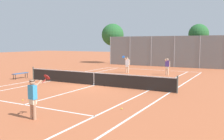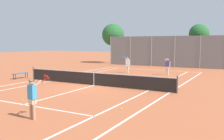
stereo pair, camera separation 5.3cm
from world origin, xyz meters
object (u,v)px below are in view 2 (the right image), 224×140
(player_near_side, at_px, (32,96))
(loose_tennis_ball_1, at_px, (29,87))
(courtside_bench, at_px, (21,74))
(tree_behind_right, at_px, (199,35))
(player_far_left, at_px, (127,64))
(tree_behind_left, at_px, (113,35))
(loose_tennis_ball_3, at_px, (168,83))
(tennis_net, at_px, (94,78))
(loose_tennis_ball_4, at_px, (23,100))
(player_far_right, at_px, (167,66))
(loose_tennis_ball_2, at_px, (121,109))

(player_near_side, distance_m, loose_tennis_ball_1, 7.51)
(courtside_bench, height_order, tree_behind_right, tree_behind_right)
(player_far_left, distance_m, tree_behind_left, 12.84)
(player_far_left, bearing_deg, loose_tennis_ball_3, -38.94)
(tennis_net, distance_m, loose_tennis_ball_1, 4.49)
(player_near_side, relative_size, loose_tennis_ball_3, 26.88)
(player_near_side, bearing_deg, tree_behind_left, 111.89)
(player_far_left, bearing_deg, loose_tennis_ball_4, -88.48)
(player_far_right, xyz_separation_m, courtside_bench, (-10.41, -8.16, -0.50))
(tennis_net, relative_size, courtside_bench, 8.00)
(tennis_net, relative_size, player_far_left, 6.76)
(courtside_bench, bearing_deg, loose_tennis_ball_2, -21.79)
(loose_tennis_ball_3, height_order, loose_tennis_ball_4, same)
(player_near_side, distance_m, loose_tennis_ball_3, 11.63)
(player_far_left, xyz_separation_m, loose_tennis_ball_4, (0.37, -13.76, -0.89))
(loose_tennis_ball_1, height_order, loose_tennis_ball_3, same)
(tree_behind_left, distance_m, tree_behind_right, 12.11)
(tennis_net, bearing_deg, tree_behind_left, 114.49)
(loose_tennis_ball_1, relative_size, loose_tennis_ball_2, 1.00)
(loose_tennis_ball_4, bearing_deg, tennis_net, 82.93)
(loose_tennis_ball_1, bearing_deg, courtside_bench, 144.78)
(tree_behind_right, bearing_deg, tennis_net, -100.62)
(player_near_side, relative_size, loose_tennis_ball_4, 26.88)
(player_near_side, xyz_separation_m, player_far_right, (0.80, 15.97, -0.02))
(tennis_net, xyz_separation_m, player_far_left, (-1.09, 7.93, 0.42))
(tennis_net, bearing_deg, player_far_left, 97.82)
(player_near_side, xyz_separation_m, courtside_bench, (-9.61, 7.82, -0.52))
(tennis_net, relative_size, player_near_side, 6.76)
(loose_tennis_ball_3, distance_m, tree_behind_right, 16.90)
(player_far_right, distance_m, loose_tennis_ball_3, 4.88)
(player_far_right, bearing_deg, player_near_side, -92.86)
(player_near_side, bearing_deg, loose_tennis_ball_3, 79.05)
(player_far_right, distance_m, tree_behind_left, 15.39)
(player_far_right, relative_size, tree_behind_left, 0.27)
(player_near_side, relative_size, tree_behind_left, 0.30)
(courtside_bench, bearing_deg, tennis_net, 0.50)
(tree_behind_left, bearing_deg, loose_tennis_ball_2, -60.75)
(player_far_right, height_order, loose_tennis_ball_4, player_far_right)
(loose_tennis_ball_3, bearing_deg, loose_tennis_ball_4, -118.76)
(loose_tennis_ball_4, xyz_separation_m, courtside_bench, (-6.69, 5.76, 0.38))
(tennis_net, xyz_separation_m, tree_behind_left, (-8.24, 18.10, 3.65))
(loose_tennis_ball_1, xyz_separation_m, loose_tennis_ball_4, (2.65, -2.91, 0.00))
(player_far_left, bearing_deg, player_near_side, -78.28)
(courtside_bench, relative_size, tree_behind_right, 0.27)
(tree_behind_right, bearing_deg, player_far_right, -93.58)
(player_far_left, bearing_deg, tennis_net, -82.18)
(loose_tennis_ball_3, xyz_separation_m, loose_tennis_ball_4, (-5.12, -9.33, 0.00))
(loose_tennis_ball_1, bearing_deg, player_far_right, 59.96)
(player_near_side, height_order, tree_behind_right, tree_behind_right)
(courtside_bench, distance_m, tree_behind_left, 18.56)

